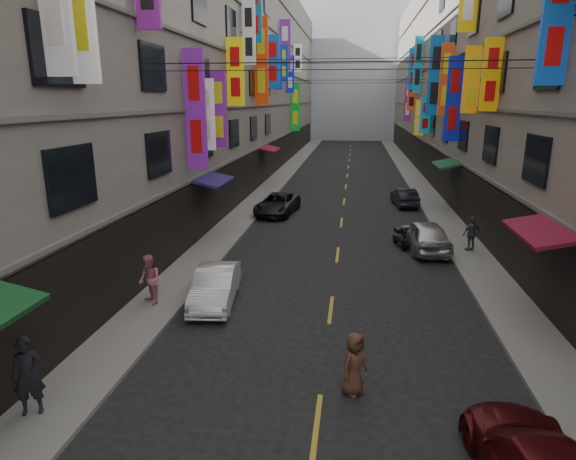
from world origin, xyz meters
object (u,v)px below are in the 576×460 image
(car_left_mid, at_px, (215,286))
(car_right_far, at_px, (404,197))
(pedestrian_lnear, at_px, (28,376))
(pedestrian_crossing, at_px, (354,364))
(car_left_far, at_px, (277,204))
(pedestrian_rfar, at_px, (472,234))
(scooter_far_right, at_px, (400,238))
(pedestrian_lfar, at_px, (149,280))
(car_right_mid, at_px, (425,235))

(car_left_mid, distance_m, car_right_far, 18.91)
(pedestrian_lnear, bearing_deg, pedestrian_crossing, -8.79)
(car_left_far, height_order, pedestrian_rfar, pedestrian_rfar)
(pedestrian_crossing, bearing_deg, car_left_far, 53.94)
(scooter_far_right, distance_m, pedestrian_lfar, 12.24)
(car_left_far, relative_size, pedestrian_lfar, 2.62)
(car_right_mid, bearing_deg, car_left_mid, 35.40)
(car_left_mid, xyz_separation_m, pedestrian_lnear, (-2.26, -6.64, 0.41))
(car_right_mid, distance_m, car_right_far, 9.92)
(car_right_far, xyz_separation_m, pedestrian_lnear, (-10.26, -23.78, 0.44))
(scooter_far_right, height_order, pedestrian_lnear, pedestrian_lnear)
(scooter_far_right, height_order, car_left_mid, car_left_mid)
(car_right_mid, bearing_deg, pedestrian_lnear, 46.86)
(car_right_far, bearing_deg, pedestrian_lnear, 59.58)
(car_right_mid, relative_size, pedestrian_crossing, 2.70)
(car_left_far, xyz_separation_m, car_right_mid, (8.00, -6.40, 0.10))
(car_left_far, bearing_deg, car_right_mid, -32.07)
(pedestrian_lnear, bearing_deg, scooter_far_right, 33.48)
(car_left_mid, height_order, car_right_mid, car_right_mid)
(car_left_mid, xyz_separation_m, car_right_mid, (8.00, 7.21, 0.10))
(car_left_mid, bearing_deg, car_right_far, 58.47)
(pedestrian_lfar, bearing_deg, scooter_far_right, 86.72)
(pedestrian_crossing, bearing_deg, car_right_far, 30.98)
(scooter_far_right, distance_m, car_right_far, 9.56)
(pedestrian_lfar, bearing_deg, car_left_mid, 61.37)
(car_left_far, height_order, pedestrian_lfar, pedestrian_lfar)
(pedestrian_lfar, height_order, pedestrian_crossing, pedestrian_lfar)
(car_right_mid, distance_m, pedestrian_lfar, 12.79)
(car_right_far, height_order, pedestrian_crossing, pedestrian_crossing)
(car_right_far, relative_size, pedestrian_crossing, 2.28)
(car_left_mid, height_order, car_left_far, car_left_far)
(car_left_mid, height_order, pedestrian_rfar, pedestrian_rfar)
(car_left_mid, relative_size, pedestrian_rfar, 2.35)
(car_right_mid, bearing_deg, pedestrian_lfar, 31.29)
(pedestrian_rfar, height_order, pedestrian_crossing, pedestrian_rfar)
(car_right_mid, relative_size, car_right_far, 1.18)
(scooter_far_right, distance_m, pedestrian_crossing, 12.57)
(pedestrian_lfar, height_order, pedestrian_rfar, pedestrian_lfar)
(scooter_far_right, distance_m, car_right_mid, 1.20)
(scooter_far_right, xyz_separation_m, pedestrian_lfar, (-9.00, -8.28, 0.54))
(scooter_far_right, bearing_deg, car_left_far, -54.94)
(scooter_far_right, xyz_separation_m, pedestrian_crossing, (-2.13, -12.39, 0.34))
(scooter_far_right, relative_size, car_right_far, 0.50)
(car_left_mid, bearing_deg, pedestrian_lnear, -115.26)
(pedestrian_lnear, bearing_deg, car_right_mid, 29.68)
(car_left_mid, distance_m, pedestrian_lnear, 7.03)
(pedestrian_rfar, bearing_deg, car_right_mid, -32.79)
(scooter_far_right, xyz_separation_m, pedestrian_lnear, (-9.17, -14.28, 0.59))
(pedestrian_crossing, bearing_deg, car_left_mid, 84.50)
(pedestrian_crossing, bearing_deg, car_right_mid, 24.29)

